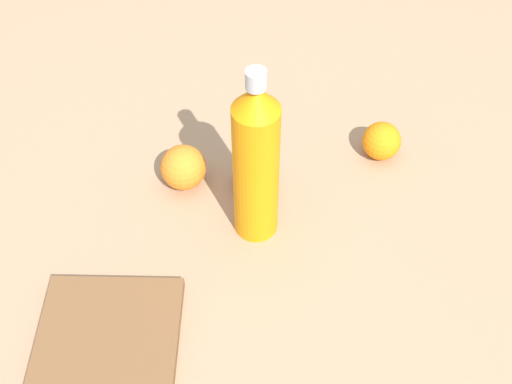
{
  "coord_description": "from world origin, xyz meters",
  "views": [
    {
      "loc": [
        0.7,
        -0.01,
        0.85
      ],
      "look_at": [
        0.05,
        -0.01,
        0.08
      ],
      "focal_mm": 48.5,
      "sensor_mm": 36.0,
      "label": 1
    }
  ],
  "objects_px": {
    "orange_0": "(254,171)",
    "orange_2": "(183,167)",
    "orange_1": "(382,141)",
    "water_bottle": "(256,163)",
    "cutting_board": "(107,347)"
  },
  "relations": [
    {
      "from": "orange_2",
      "to": "cutting_board",
      "type": "distance_m",
      "value": 0.31
    },
    {
      "from": "orange_1",
      "to": "cutting_board",
      "type": "bearing_deg",
      "value": -48.67
    },
    {
      "from": "water_bottle",
      "to": "cutting_board",
      "type": "relative_size",
      "value": 1.45
    },
    {
      "from": "cutting_board",
      "to": "water_bottle",
      "type": "bearing_deg",
      "value": 137.85
    },
    {
      "from": "orange_2",
      "to": "cutting_board",
      "type": "relative_size",
      "value": 0.35
    },
    {
      "from": "orange_1",
      "to": "orange_2",
      "type": "bearing_deg",
      "value": -79.23
    },
    {
      "from": "water_bottle",
      "to": "orange_1",
      "type": "height_order",
      "value": "water_bottle"
    },
    {
      "from": "water_bottle",
      "to": "orange_2",
      "type": "bearing_deg",
      "value": 117.59
    },
    {
      "from": "orange_0",
      "to": "orange_1",
      "type": "distance_m",
      "value": 0.22
    },
    {
      "from": "orange_1",
      "to": "orange_2",
      "type": "xyz_separation_m",
      "value": [
        0.06,
        -0.33,
        0.0
      ]
    },
    {
      "from": "orange_0",
      "to": "orange_2",
      "type": "xyz_separation_m",
      "value": [
        -0.01,
        -0.11,
        0.0
      ]
    },
    {
      "from": "orange_0",
      "to": "orange_1",
      "type": "relative_size",
      "value": 1.07
    },
    {
      "from": "orange_2",
      "to": "orange_1",
      "type": "bearing_deg",
      "value": 100.77
    },
    {
      "from": "orange_0",
      "to": "cutting_board",
      "type": "bearing_deg",
      "value": -34.19
    },
    {
      "from": "water_bottle",
      "to": "orange_0",
      "type": "bearing_deg",
      "value": 66.72
    }
  ]
}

